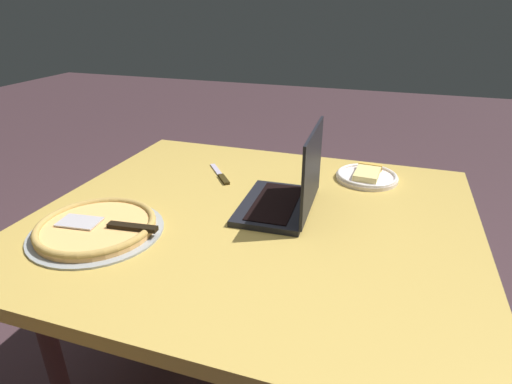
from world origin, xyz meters
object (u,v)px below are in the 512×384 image
(pizza_plate, at_px, (367,176))
(dining_table, at_px, (254,232))
(laptop, at_px, (289,192))
(pizza_tray, at_px, (97,227))
(table_knife, at_px, (221,176))

(pizza_plate, bearing_deg, dining_table, -127.82)
(dining_table, bearing_deg, laptop, 35.46)
(dining_table, height_order, laptop, laptop)
(dining_table, relative_size, pizza_tray, 3.52)
(pizza_plate, relative_size, pizza_tray, 0.60)
(laptop, distance_m, table_knife, 0.35)
(table_knife, bearing_deg, dining_table, -48.97)
(pizza_tray, bearing_deg, table_knife, 70.27)
(dining_table, height_order, pizza_tray, pizza_tray)
(pizza_plate, bearing_deg, pizza_tray, -137.57)
(table_knife, bearing_deg, pizza_plate, 15.71)
(dining_table, relative_size, table_knife, 7.34)
(laptop, relative_size, table_knife, 1.81)
(laptop, height_order, table_knife, laptop)
(pizza_tray, bearing_deg, dining_table, 31.87)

